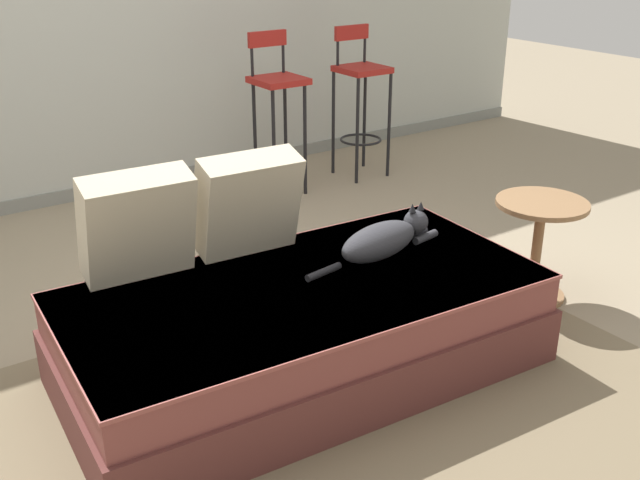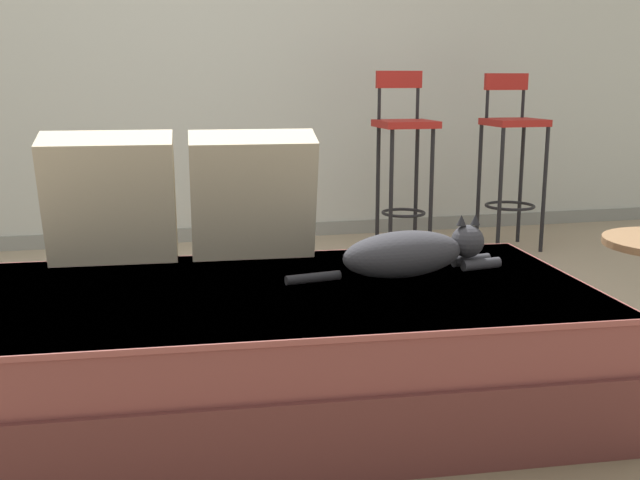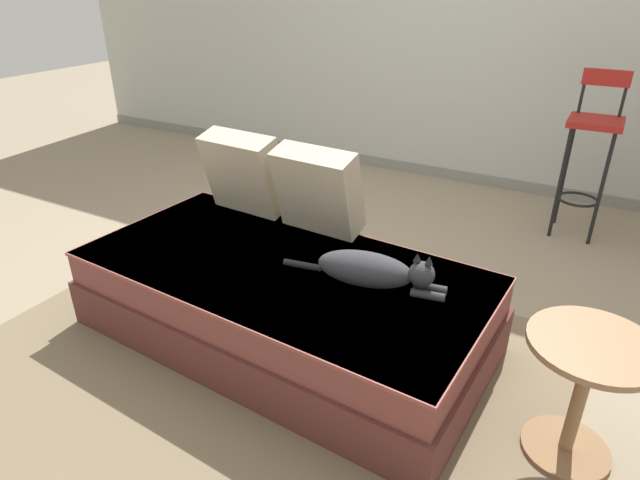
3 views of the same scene
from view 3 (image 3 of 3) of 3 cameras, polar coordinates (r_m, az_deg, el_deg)
The scene contains 10 objects.
ground_plane at distance 2.99m, azimuth 0.27°, elevation -6.11°, with size 16.00×16.00×0.00m, color gray.
wall_back_panel at distance 4.62m, azimuth 14.93°, elevation 21.96°, with size 8.00×0.10×2.60m, color #B7BCB2.
wall_baseboard_trim at distance 4.82m, azimuth 13.01°, elevation 6.99°, with size 8.00×0.02×0.09m, color gray.
area_rug at distance 2.51m, azimuth -7.64°, elevation -13.57°, with size 2.63×2.08×0.01m, color #75664C.
couch at distance 2.59m, azimuth -4.01°, elevation -6.45°, with size 1.99×1.10×0.40m.
throw_pillow_corner at distance 2.97m, azimuth -8.10°, elevation 7.10°, with size 0.45×0.29×0.46m.
throw_pillow_middle at distance 2.70m, azimuth -0.22°, elevation 5.29°, with size 0.45×0.29×0.46m.
cat at distance 2.29m, azimuth 5.54°, elevation -3.20°, with size 0.75×0.23×0.19m.
bar_stool_near_window at distance 3.90m, azimuth 26.95°, elevation 9.26°, with size 0.32×0.32×1.07m.
side_table at distance 2.15m, azimuth 26.30°, elevation -13.48°, with size 0.44×0.44×0.51m.
Camera 3 is at (1.20, -2.20, 1.62)m, focal length 30.00 mm.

